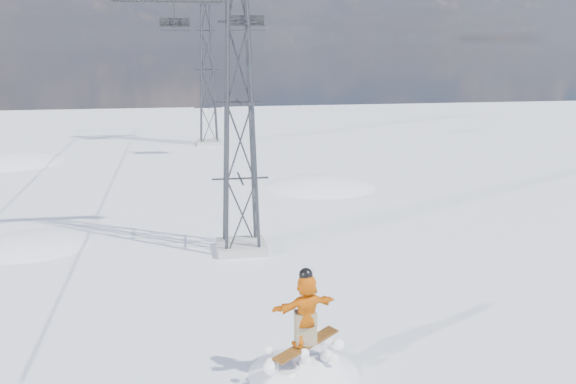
# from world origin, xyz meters

# --- Properties ---
(ground) EXTENTS (120.00, 120.00, 0.00)m
(ground) POSITION_xyz_m (0.00, 0.00, 0.00)
(ground) COLOR white
(ground) RESTS_ON ground
(snow_terrain) EXTENTS (39.00, 37.00, 22.00)m
(snow_terrain) POSITION_xyz_m (-4.77, 21.24, -9.59)
(snow_terrain) COLOR white
(snow_terrain) RESTS_ON ground
(lift_tower_near) EXTENTS (5.20, 1.80, 11.43)m
(lift_tower_near) POSITION_xyz_m (0.80, 8.00, 5.47)
(lift_tower_near) COLOR #999999
(lift_tower_near) RESTS_ON ground
(lift_tower_far) EXTENTS (5.20, 1.80, 11.43)m
(lift_tower_far) POSITION_xyz_m (0.80, 33.00, 5.47)
(lift_tower_far) COLOR #999999
(lift_tower_far) RESTS_ON ground
(lift_chair_mid) EXTENTS (2.17, 0.62, 2.69)m
(lift_chair_mid) POSITION_xyz_m (3.00, 25.68, 8.69)
(lift_chair_mid) COLOR black
(lift_chair_mid) RESTS_ON ground
(lift_chair_far) EXTENTS (2.11, 0.61, 2.62)m
(lift_chair_far) POSITION_xyz_m (-1.40, 33.10, 8.75)
(lift_chair_far) COLOR black
(lift_chair_far) RESTS_ON ground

